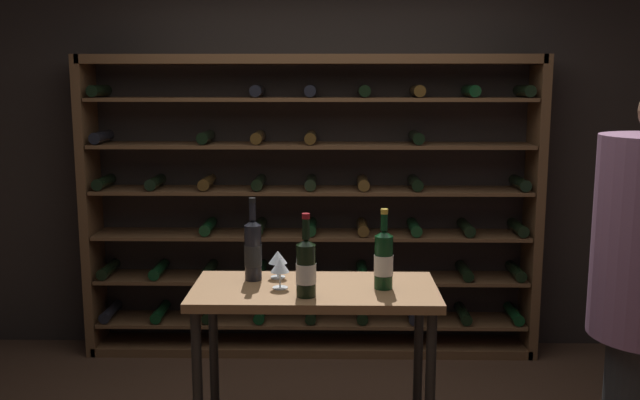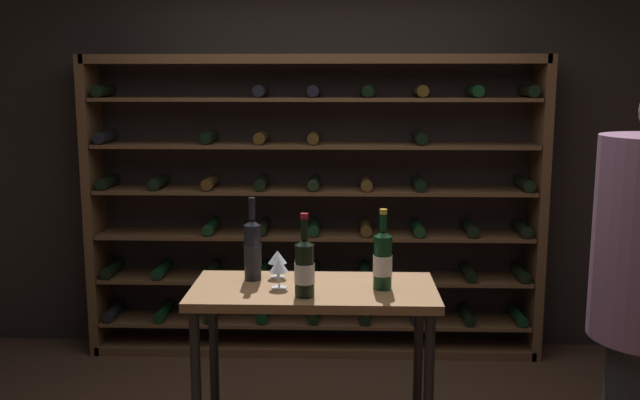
% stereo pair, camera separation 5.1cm
% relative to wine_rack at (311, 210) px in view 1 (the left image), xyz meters
% --- Properties ---
extents(back_wall, '(5.80, 0.10, 3.00)m').
position_rel_wine_rack_xyz_m(back_wall, '(0.10, 0.21, 0.51)').
color(back_wall, black).
rests_on(back_wall, ground).
extents(wine_rack, '(3.03, 0.32, 2.01)m').
position_rel_wine_rack_xyz_m(wine_rack, '(0.00, 0.00, 0.00)').
color(wine_rack, brown).
rests_on(wine_rack, ground).
extents(tasting_table, '(1.09, 0.52, 0.94)m').
position_rel_wine_rack_xyz_m(tasting_table, '(0.06, -1.62, -0.17)').
color(tasting_table, brown).
rests_on(tasting_table, ground).
extents(wine_bottle_green_slim, '(0.09, 0.09, 0.36)m').
position_rel_wine_rack_xyz_m(wine_bottle_green_slim, '(0.03, -1.76, 0.08)').
color(wine_bottle_green_slim, black).
rests_on(wine_bottle_green_slim, tasting_table).
extents(wine_bottle_amber_reserve, '(0.08, 0.08, 0.38)m').
position_rel_wine_rack_xyz_m(wine_bottle_amber_reserve, '(-0.22, -1.51, 0.10)').
color(wine_bottle_amber_reserve, black).
rests_on(wine_bottle_amber_reserve, tasting_table).
extents(wine_bottle_gold_foil, '(0.08, 0.08, 0.36)m').
position_rel_wine_rack_xyz_m(wine_bottle_gold_foil, '(0.37, -1.64, 0.09)').
color(wine_bottle_gold_foil, black).
rests_on(wine_bottle_gold_foil, tasting_table).
extents(wine_glass_stemmed_left, '(0.08, 0.08, 0.14)m').
position_rel_wine_rack_xyz_m(wine_glass_stemmed_left, '(-0.09, -1.65, 0.06)').
color(wine_glass_stemmed_left, silver).
rests_on(wine_glass_stemmed_left, tasting_table).
extents(wine_glass_stemmed_right, '(0.09, 0.09, 0.13)m').
position_rel_wine_rack_xyz_m(wine_glass_stemmed_right, '(-0.11, -1.48, 0.05)').
color(wine_glass_stemmed_right, silver).
rests_on(wine_glass_stemmed_right, tasting_table).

